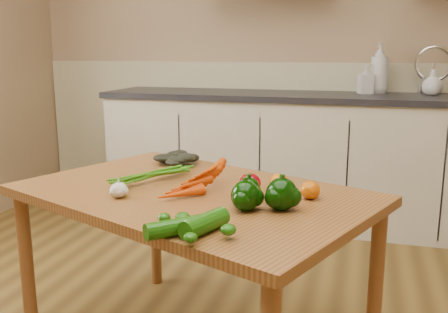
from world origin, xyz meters
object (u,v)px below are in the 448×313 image
object	(u,v)px
pepper_c	(246,196)
tomato_b	(279,182)
leafy_greens	(179,155)
tomato_c	(310,190)
tomato_a	(250,183)
zucchini_b	(176,227)
zucchini_a	(205,223)
soap_bottle_b	(366,79)
table	(193,210)
carrot_bunch	(184,180)
pepper_a	(249,189)
pepper_b	(282,194)
soap_bottle_c	(433,82)
garlic_bulb	(119,190)
soap_bottle_a	(379,68)

from	to	relation	value
pepper_c	tomato_b	distance (m)	0.26
leafy_greens	tomato_c	world-z (taller)	leafy_greens
tomato_a	zucchini_b	size ratio (longest dim) A/B	0.44
zucchini_a	tomato_b	bearing A→B (deg)	74.81
zucchini_b	soap_bottle_b	bearing A→B (deg)	78.20
table	tomato_b	world-z (taller)	tomato_b
table	tomato_a	size ratio (longest dim) A/B	18.70
carrot_bunch	zucchini_a	distance (m)	0.48
pepper_a	pepper_b	xyz separation A→B (m)	(0.13, -0.07, 0.01)
soap_bottle_c	garlic_bulb	distance (m)	2.36
leafy_greens	pepper_c	bearing A→B (deg)	-51.26
soap_bottle_c	pepper_c	xyz separation A→B (m)	(-0.76, -2.02, -0.25)
soap_bottle_b	tomato_a	size ratio (longest dim) A/B	2.44
pepper_a	table	bearing A→B (deg)	163.86
pepper_c	tomato_b	world-z (taller)	pepper_c
soap_bottle_a	pepper_b	world-z (taller)	soap_bottle_a
soap_bottle_a	tomato_a	world-z (taller)	soap_bottle_a
leafy_greens	pepper_b	world-z (taller)	pepper_b
garlic_bulb	zucchini_b	bearing A→B (deg)	-41.21
soap_bottle_c	zucchini_a	size ratio (longest dim) A/B	0.99
table	pepper_c	xyz separation A→B (m)	(0.24, -0.17, 0.12)
zucchini_a	garlic_bulb	bearing A→B (deg)	148.20
pepper_c	tomato_a	xyz separation A→B (m)	(-0.03, 0.20, -0.01)
soap_bottle_b	zucchini_a	size ratio (longest dim) A/B	1.16
soap_bottle_a	tomato_c	world-z (taller)	soap_bottle_a
leafy_greens	tomato_c	distance (m)	0.73
pepper_c	zucchini_b	size ratio (longest dim) A/B	0.53
tomato_a	soap_bottle_c	bearing A→B (deg)	66.35
soap_bottle_a	tomato_b	bearing A→B (deg)	76.85
pepper_b	tomato_b	distance (m)	0.22
pepper_b	zucchini_a	distance (m)	0.32
tomato_a	tomato_b	world-z (taller)	tomato_a
soap_bottle_a	leafy_greens	xyz separation A→B (m)	(-0.87, -1.53, -0.34)
zucchini_b	tomato_c	bearing A→B (deg)	54.88
soap_bottle_c	leafy_greens	world-z (taller)	soap_bottle_c
table	soap_bottle_a	world-z (taller)	soap_bottle_a
table	pepper_c	distance (m)	0.32
garlic_bulb	pepper_b	size ratio (longest dim) A/B	0.61
table	soap_bottle_b	size ratio (longest dim) A/B	7.66
garlic_bulb	tomato_c	world-z (taller)	tomato_c
table	soap_bottle_a	distance (m)	2.08
soap_bottle_a	garlic_bulb	size ratio (longest dim) A/B	5.39
pepper_b	zucchini_b	size ratio (longest dim) A/B	0.57
soap_bottle_c	tomato_c	world-z (taller)	soap_bottle_c
tomato_a	tomato_c	world-z (taller)	tomato_a
table	soap_bottle_c	size ratio (longest dim) A/B	9.00
pepper_c	pepper_b	bearing A→B (deg)	18.97
table	soap_bottle_b	distance (m)	1.97
soap_bottle_b	leafy_greens	distance (m)	1.68
tomato_b	zucchini_a	xyz separation A→B (m)	(-0.13, -0.48, -0.01)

